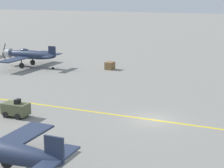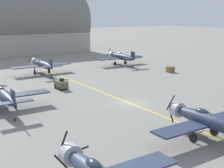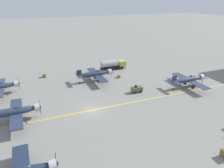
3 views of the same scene
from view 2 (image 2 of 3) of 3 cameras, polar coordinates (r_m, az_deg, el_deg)
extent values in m
plane|color=gray|center=(42.64, 3.15, -3.47)|extent=(400.00, 400.00, 0.00)
cube|color=yellow|center=(42.64, 3.15, -3.47)|extent=(0.30, 160.00, 0.01)
ellipsoid|color=#2F3953|center=(63.33, -12.52, 3.51)|extent=(1.50, 9.50, 1.42)
cylinder|color=#B7B7BC|center=(67.46, -13.89, 3.99)|extent=(1.58, 0.90, 1.58)
ellipsoid|color=#232D3D|center=(64.30, -12.91, 4.14)|extent=(0.80, 1.70, 0.76)
cube|color=#2F3953|center=(64.09, -12.75, 3.30)|extent=(12.00, 2.10, 0.16)
cube|color=#2F3953|center=(59.55, -11.10, 3.15)|extent=(4.40, 1.10, 0.12)
cube|color=#2F3953|center=(59.45, -11.13, 3.76)|extent=(0.14, 1.30, 1.60)
sphere|color=black|center=(67.93, -14.03, 4.05)|extent=(0.56, 0.56, 0.56)
cube|color=black|center=(68.07, -13.96, 3.32)|extent=(0.20, 0.06, 1.75)
cube|color=black|center=(68.11, -13.46, 4.49)|extent=(1.56, 0.06, 1.05)
cube|color=black|center=(67.62, -14.67, 4.32)|extent=(1.61, 0.06, 0.94)
cylinder|color=black|center=(63.69, -13.98, 2.60)|extent=(0.14, 0.14, 1.26)
cylinder|color=black|center=(63.80, -13.95, 2.04)|extent=(0.22, 0.90, 0.90)
cylinder|color=black|center=(64.72, -11.48, 2.88)|extent=(0.14, 0.14, 1.26)
cylinder|color=black|center=(64.83, -11.46, 2.33)|extent=(0.22, 0.90, 0.90)
cylinder|color=black|center=(59.86, -11.00, 1.23)|extent=(0.12, 0.36, 0.36)
cylinder|color=#B7B7BC|center=(23.12, -7.55, -12.61)|extent=(1.58, 0.90, 1.58)
ellipsoid|color=#232D3D|center=(20.24, -3.35, -14.63)|extent=(0.80, 1.70, 0.76)
sphere|color=black|center=(23.53, -8.10, -12.16)|extent=(0.56, 0.56, 0.56)
cube|color=black|center=(23.07, -8.96, -10.53)|extent=(0.83, 0.06, 1.66)
cube|color=black|center=(23.64, -9.22, -13.96)|extent=(1.15, 0.06, 1.49)
cube|color=black|center=(23.92, -6.17, -11.94)|extent=(1.75, 0.06, 0.34)
ellipsoid|color=#26304A|center=(72.89, 1.87, 4.99)|extent=(1.50, 9.50, 1.42)
cylinder|color=#B7B7BC|center=(76.53, -0.06, 5.37)|extent=(1.58, 0.90, 1.58)
ellipsoid|color=#232D3D|center=(73.74, 1.36, 5.53)|extent=(0.80, 1.70, 0.76)
cube|color=#26304A|center=(73.55, 1.52, 4.80)|extent=(12.00, 2.10, 0.16)
cube|color=#26304A|center=(69.60, 3.82, 4.73)|extent=(4.40, 1.10, 0.12)
cube|color=#26304A|center=(69.52, 3.82, 5.26)|extent=(0.14, 1.30, 1.60)
sphere|color=black|center=(76.95, -0.27, 5.41)|extent=(0.56, 0.56, 0.56)
cube|color=black|center=(76.63, -0.53, 5.97)|extent=(0.93, 0.06, 1.62)
cube|color=black|center=(76.79, -0.56, 4.84)|extent=(1.06, 0.06, 1.55)
cube|color=black|center=(77.43, 0.27, 5.43)|extent=(1.75, 0.06, 0.21)
cylinder|color=black|center=(72.80, 0.55, 4.22)|extent=(0.14, 0.14, 1.26)
cylinder|color=black|center=(72.90, 0.55, 3.73)|extent=(0.22, 0.90, 0.90)
cylinder|color=black|center=(74.50, 2.47, 4.40)|extent=(0.14, 0.14, 1.26)
cylinder|color=black|center=(74.60, 2.46, 3.92)|extent=(0.22, 0.90, 0.90)
cylinder|color=black|center=(69.87, 3.82, 3.08)|extent=(0.12, 0.36, 0.36)
ellipsoid|color=#26304A|center=(40.56, -19.18, -2.03)|extent=(1.50, 9.50, 1.42)
ellipsoid|color=#232D3D|center=(41.50, -19.63, -0.94)|extent=(0.80, 1.70, 0.76)
cube|color=#26304A|center=(41.36, -19.41, -2.25)|extent=(12.00, 2.10, 0.16)
cube|color=#26304A|center=(36.69, -17.58, -3.20)|extent=(4.40, 1.10, 0.12)
cube|color=#26304A|center=(36.52, -17.65, -2.22)|extent=(0.14, 1.30, 1.60)
cube|color=black|center=(45.39, -19.75, -0.26)|extent=(1.73, 0.06, 0.58)
cylinder|color=black|center=(41.88, -17.36, -2.82)|extent=(0.14, 0.14, 1.26)
cylinder|color=black|center=(42.04, -17.30, -3.65)|extent=(0.22, 0.90, 0.90)
cylinder|color=black|center=(37.22, -17.34, -6.21)|extent=(0.12, 0.36, 0.36)
ellipsoid|color=#28324C|center=(30.87, 17.73, -6.50)|extent=(1.50, 9.50, 1.42)
cylinder|color=#B7B7BC|center=(33.66, 11.85, -4.55)|extent=(1.58, 0.90, 1.58)
ellipsoid|color=#232D3D|center=(31.38, 16.18, -5.00)|extent=(0.80, 1.70, 0.76)
cube|color=#28324C|center=(31.43, 16.61, -6.73)|extent=(12.00, 2.10, 0.16)
sphere|color=black|center=(33.99, 11.25, -4.35)|extent=(0.56, 0.56, 0.56)
cube|color=black|center=(34.56, 12.29, -3.95)|extent=(1.75, 0.06, 0.33)
cube|color=black|center=(33.45, 10.67, -3.35)|extent=(1.15, 0.06, 1.49)
cube|color=black|center=(34.00, 10.77, -5.75)|extent=(0.83, 0.06, 1.66)
cylinder|color=black|center=(30.56, 14.69, -8.43)|extent=(0.14, 0.14, 1.26)
cylinder|color=black|center=(30.79, 14.63, -9.53)|extent=(0.22, 0.90, 0.90)
cylinder|color=black|center=(32.75, 18.25, -7.22)|extent=(0.14, 0.14, 1.26)
cylinder|color=black|center=(32.96, 18.17, -8.25)|extent=(0.22, 0.90, 0.90)
cube|color=#515638|center=(50.85, -9.30, -0.02)|extent=(1.40, 2.60, 1.10)
cube|color=black|center=(50.45, -9.21, 0.78)|extent=(0.70, 0.36, 0.44)
cylinder|color=black|center=(51.34, -10.30, -0.51)|extent=(0.20, 0.60, 0.60)
cylinder|color=black|center=(51.87, -8.91, -0.32)|extent=(0.20, 0.60, 0.60)
cylinder|color=black|center=(50.06, -9.65, -0.83)|extent=(0.20, 0.60, 0.60)
cylinder|color=black|center=(50.60, -8.24, -0.63)|extent=(0.20, 0.60, 0.60)
cube|color=brown|center=(65.70, 10.62, 2.64)|extent=(1.53, 1.31, 1.19)
cube|color=#9E9E99|center=(101.09, -14.81, 8.06)|extent=(34.40, 15.31, 8.68)
cylinder|color=slate|center=(100.83, -14.98, 10.97)|extent=(34.40, 16.84, 16.84)
camera|label=1|loc=(24.31, -53.24, 7.19)|focal=60.00mm
camera|label=3|loc=(66.35, 39.24, 18.54)|focal=35.00mm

